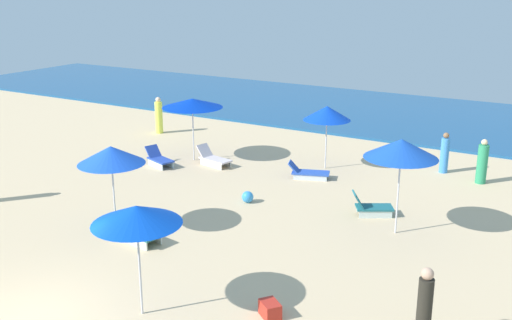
% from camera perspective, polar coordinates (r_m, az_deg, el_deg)
% --- Properties ---
extents(ocean, '(60.00, 11.55, 0.12)m').
position_cam_1_polar(ocean, '(33.60, 12.93, 4.23)').
color(ocean, '#1B5085').
rests_on(ocean, ground_plane).
extents(umbrella_0, '(2.08, 2.08, 2.80)m').
position_cam_1_polar(umbrella_0, '(17.29, 13.51, 1.04)').
color(umbrella_0, silver).
rests_on(umbrella_0, ground_plane).
extents(lounge_chair_0_0, '(1.36, 1.12, 0.76)m').
position_cam_1_polar(lounge_chair_0_0, '(19.15, 10.76, -4.36)').
color(lounge_chair_0_0, silver).
rests_on(lounge_chair_0_0, ground_plane).
extents(umbrella_1, '(2.42, 2.42, 2.53)m').
position_cam_1_polar(umbrella_1, '(24.16, -6.01, 5.35)').
color(umbrella_1, silver).
rests_on(umbrella_1, ground_plane).
extents(lounge_chair_1_0, '(1.57, 0.86, 0.74)m').
position_cam_1_polar(lounge_chair_1_0, '(23.89, -4.04, 0.13)').
color(lounge_chair_1_0, silver).
rests_on(lounge_chair_1_0, ground_plane).
extents(lounge_chair_1_1, '(1.43, 0.96, 0.72)m').
position_cam_1_polar(lounge_chair_1_1, '(24.04, -9.11, 0.09)').
color(lounge_chair_1_1, silver).
rests_on(lounge_chair_1_1, ground_plane).
extents(umbrella_2, '(1.81, 1.81, 2.46)m').
position_cam_1_polar(umbrella_2, '(23.12, 6.70, 4.40)').
color(umbrella_2, silver).
rests_on(umbrella_2, ground_plane).
extents(lounge_chair_2_0, '(1.60, 1.04, 0.61)m').
position_cam_1_polar(lounge_chair_2_0, '(22.36, 4.89, -1.17)').
color(lounge_chair_2_0, silver).
rests_on(lounge_chair_2_0, ground_plane).
extents(umbrella_3, '(1.90, 1.90, 2.59)m').
position_cam_1_polar(umbrella_3, '(17.38, -13.48, 0.45)').
color(umbrella_3, silver).
rests_on(umbrella_3, ground_plane).
extents(lounge_chair_3_0, '(1.52, 0.83, 0.71)m').
position_cam_1_polar(lounge_chair_3_0, '(17.35, -11.10, -6.66)').
color(lounge_chair_3_0, silver).
rests_on(lounge_chair_3_0, ground_plane).
extents(umbrella_4, '(1.92, 1.92, 2.53)m').
position_cam_1_polar(umbrella_4, '(12.93, -11.18, -5.10)').
color(umbrella_4, silver).
rests_on(umbrella_4, ground_plane).
extents(beachgoer_0, '(0.49, 0.49, 1.73)m').
position_cam_1_polar(beachgoer_0, '(29.13, -9.13, 4.09)').
color(beachgoer_0, '#F0F951').
rests_on(beachgoer_0, ground_plane).
extents(beachgoer_1, '(0.32, 0.32, 1.56)m').
position_cam_1_polar(beachgoer_1, '(23.89, 17.32, 0.55)').
color(beachgoer_1, '#3E8ADC').
rests_on(beachgoer_1, ground_plane).
extents(beachgoer_2, '(0.37, 0.37, 1.66)m').
position_cam_1_polar(beachgoer_2, '(12.81, 15.58, -13.20)').
color(beachgoer_2, '#28261F').
rests_on(beachgoer_2, ground_plane).
extents(beachgoer_3, '(0.38, 0.38, 1.63)m').
position_cam_1_polar(beachgoer_3, '(23.07, 20.52, -0.26)').
color(beachgoer_3, '#2D9361').
rests_on(beachgoer_3, ground_plane).
extents(beach_ball_0, '(0.38, 0.38, 0.38)m').
position_cam_1_polar(beach_ball_0, '(19.90, -0.80, -3.49)').
color(beach_ball_0, '#3492E0').
rests_on(beach_ball_0, ground_plane).
extents(cooler_box_2, '(0.61, 0.58, 0.35)m').
position_cam_1_polar(cooler_box_2, '(13.52, 1.33, -13.89)').
color(cooler_box_2, red).
rests_on(cooler_box_2, ground_plane).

